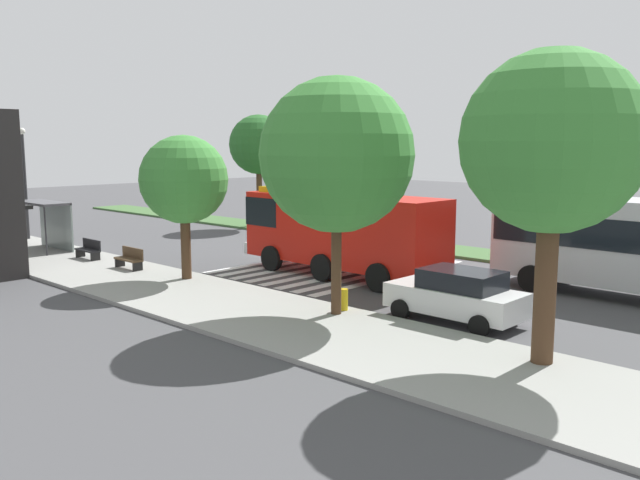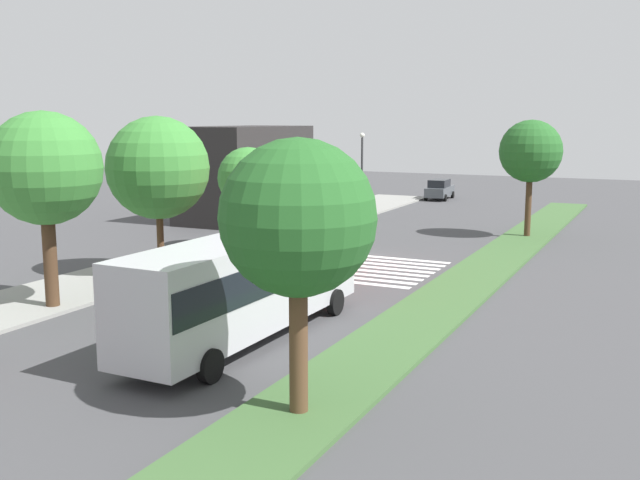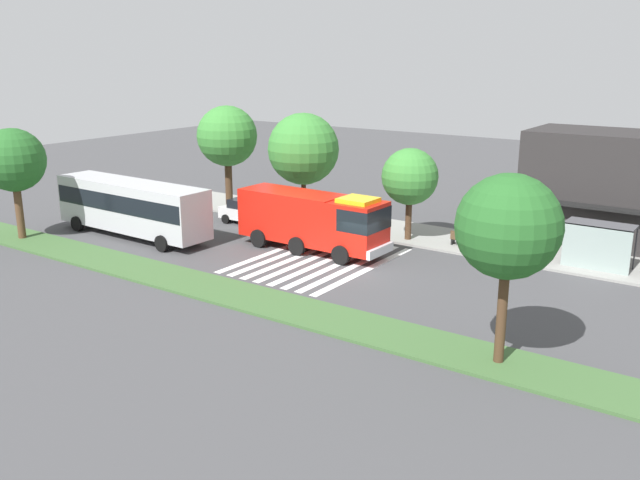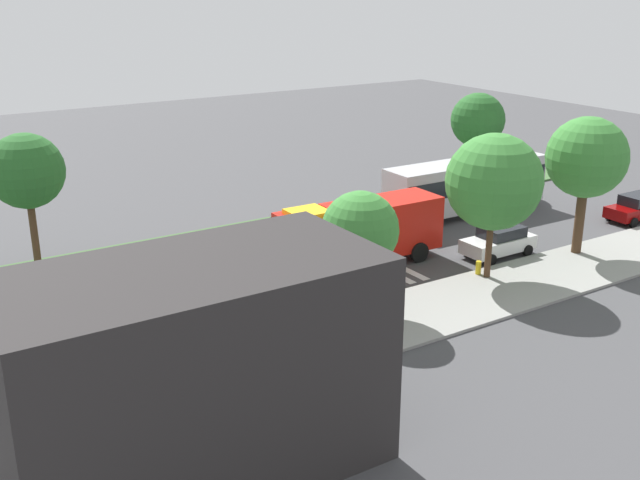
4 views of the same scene
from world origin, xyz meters
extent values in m
plane|color=#424244|center=(0.00, 0.00, 0.00)|extent=(120.00, 120.00, 0.00)
cube|color=gray|center=(0.00, 8.06, 0.07)|extent=(60.00, 5.03, 0.14)
cube|color=#3D6033|center=(0.00, -7.05, 0.07)|extent=(60.00, 3.00, 0.14)
cube|color=silver|center=(-6.00, 0.00, 0.01)|extent=(0.45, 9.98, 0.01)
cube|color=silver|center=(-5.10, 0.00, 0.01)|extent=(0.45, 9.98, 0.01)
cube|color=silver|center=(-4.20, 0.00, 0.01)|extent=(0.45, 9.98, 0.01)
cube|color=silver|center=(-3.30, 0.00, 0.01)|extent=(0.45, 9.98, 0.01)
cube|color=silver|center=(-2.40, 0.00, 0.01)|extent=(0.45, 9.98, 0.01)
cube|color=silver|center=(-1.50, 0.00, 0.01)|extent=(0.45, 9.98, 0.01)
cube|color=silver|center=(-0.60, 0.00, 0.01)|extent=(0.45, 9.98, 0.01)
cube|color=silver|center=(0.30, 0.00, 0.01)|extent=(0.45, 9.98, 0.01)
cube|color=red|center=(-1.08, 1.35, 1.96)|extent=(2.83, 2.59, 2.81)
cube|color=red|center=(-5.73, 1.42, 1.98)|extent=(6.55, 2.65, 2.86)
cube|color=black|center=(-0.66, 1.34, 2.52)|extent=(2.05, 2.60, 1.24)
cube|color=silver|center=(0.41, 1.33, 0.80)|extent=(0.28, 2.55, 0.50)
cube|color=yellow|center=(-1.08, 1.35, 3.48)|extent=(1.98, 1.81, 0.24)
cylinder|color=black|center=(-1.34, 2.63, 0.55)|extent=(1.10, 0.32, 1.10)
cylinder|color=black|center=(-1.38, 0.08, 0.55)|extent=(1.10, 0.32, 1.10)
cylinder|color=black|center=(-7.33, 2.72, 0.55)|extent=(1.10, 0.32, 1.10)
cylinder|color=black|center=(-7.37, 0.18, 0.55)|extent=(1.10, 0.32, 1.10)
cylinder|color=black|center=(-4.41, 2.68, 0.55)|extent=(1.10, 0.32, 1.10)
cylinder|color=black|center=(-4.45, 0.13, 0.55)|extent=(1.10, 0.32, 1.10)
cube|color=silver|center=(-11.62, 4.35, 0.70)|extent=(4.24, 1.84, 0.76)
cube|color=black|center=(-11.83, 4.35, 1.37)|extent=(2.37, 1.61, 0.58)
cylinder|color=black|center=(-10.23, 5.26, 0.32)|extent=(0.64, 0.22, 0.64)
cylinder|color=black|center=(-10.22, 3.43, 0.32)|extent=(0.64, 0.22, 0.64)
cylinder|color=black|center=(-13.02, 5.26, 0.32)|extent=(0.64, 0.22, 0.64)
cylinder|color=black|center=(-13.02, 3.43, 0.32)|extent=(0.64, 0.22, 0.64)
cube|color=#474C51|center=(29.54, 4.35, 0.74)|extent=(4.71, 2.04, 0.84)
cube|color=black|center=(29.31, 4.33, 1.51)|extent=(2.67, 1.71, 0.69)
cylinder|color=black|center=(31.00, 5.32, 0.32)|extent=(0.65, 0.26, 0.64)
cylinder|color=black|center=(31.11, 3.55, 0.32)|extent=(0.65, 0.26, 0.64)
cylinder|color=black|center=(27.96, 5.14, 0.32)|extent=(0.65, 0.26, 0.64)
cylinder|color=black|center=(28.07, 3.37, 0.32)|extent=(0.65, 0.26, 0.64)
cube|color=#B2B2B7|center=(-15.53, -2.50, 2.02)|extent=(11.78, 2.74, 3.04)
cube|color=black|center=(-15.53, -2.50, 2.39)|extent=(11.54, 2.79, 1.09)
cylinder|color=black|center=(-19.66, -3.70, 0.50)|extent=(1.00, 0.32, 1.00)
cylinder|color=black|center=(-19.62, -1.15, 0.50)|extent=(1.00, 0.32, 1.00)
cylinder|color=black|center=(-11.45, -3.84, 0.50)|extent=(1.00, 0.32, 1.00)
cylinder|color=black|center=(-11.40, -1.29, 0.50)|extent=(1.00, 0.32, 1.00)
cube|color=#4C4C51|center=(10.54, 7.31, 2.54)|extent=(3.50, 1.40, 0.12)
cube|color=#8C9E99|center=(10.54, 6.65, 1.34)|extent=(3.50, 0.08, 2.40)
cylinder|color=#333338|center=(8.84, 7.96, 1.34)|extent=(0.08, 0.08, 2.40)
cylinder|color=#333338|center=(12.24, 7.96, 1.34)|extent=(0.08, 0.08, 2.40)
cube|color=black|center=(6.54, 7.05, 0.55)|extent=(1.60, 0.50, 0.08)
cube|color=black|center=(6.54, 6.83, 0.82)|extent=(1.60, 0.06, 0.45)
cube|color=black|center=(5.82, 7.05, 0.33)|extent=(0.08, 0.45, 0.37)
cube|color=black|center=(7.26, 7.05, 0.33)|extent=(0.08, 0.45, 0.37)
cube|color=#4C3823|center=(2.93, 7.05, 0.55)|extent=(1.60, 0.50, 0.08)
cube|color=#4C3823|center=(2.93, 6.83, 0.82)|extent=(1.60, 0.06, 0.45)
cube|color=black|center=(2.21, 7.05, 0.33)|extent=(0.08, 0.45, 0.37)
cube|color=black|center=(3.65, 7.05, 0.33)|extent=(0.08, 0.45, 0.37)
cylinder|color=#2D2D30|center=(15.16, 6.15, 3.06)|extent=(0.16, 0.16, 5.83)
sphere|color=white|center=(15.16, 6.15, 6.15)|extent=(0.36, 0.36, 0.36)
cube|color=#282626|center=(10.27, 13.37, 3.41)|extent=(11.18, 5.59, 6.83)
cube|color=black|center=(10.27, 10.17, 2.80)|extent=(8.95, 0.80, 0.16)
cylinder|color=#47301E|center=(-15.49, 6.55, 2.08)|extent=(0.53, 0.53, 3.87)
sphere|color=#387F33|center=(-15.49, 6.55, 5.54)|extent=(4.37, 4.37, 4.37)
cylinder|color=#47301E|center=(-8.65, 6.55, 1.80)|extent=(0.33, 0.33, 3.32)
sphere|color=#387F33|center=(-8.65, 6.55, 5.14)|extent=(4.80, 4.80, 4.80)
cylinder|color=#47301E|center=(-0.60, 6.55, 1.51)|extent=(0.39, 0.39, 2.73)
sphere|color=#387F33|center=(-0.60, 6.55, 4.09)|extent=(3.47, 3.47, 3.47)
cylinder|color=#513823|center=(-20.66, -7.05, 1.92)|extent=(0.47, 0.47, 3.56)
sphere|color=#235B23|center=(-20.66, -7.05, 5.06)|extent=(3.88, 3.88, 3.88)
cylinder|color=#47301E|center=(10.42, -7.05, 2.10)|extent=(0.38, 0.38, 3.92)
sphere|color=#235B23|center=(10.42, -7.05, 5.41)|extent=(3.85, 3.85, 3.85)
cylinder|color=gold|center=(-8.52, 6.05, 0.49)|extent=(0.28, 0.28, 0.70)
camera|label=1|loc=(-22.37, 21.78, 5.51)|focal=37.28mm
camera|label=2|loc=(-36.36, -15.23, 7.45)|focal=41.48mm
camera|label=3|loc=(18.44, -30.37, 11.47)|focal=38.39mm
camera|label=4|loc=(17.86, 32.07, 14.43)|focal=42.20mm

